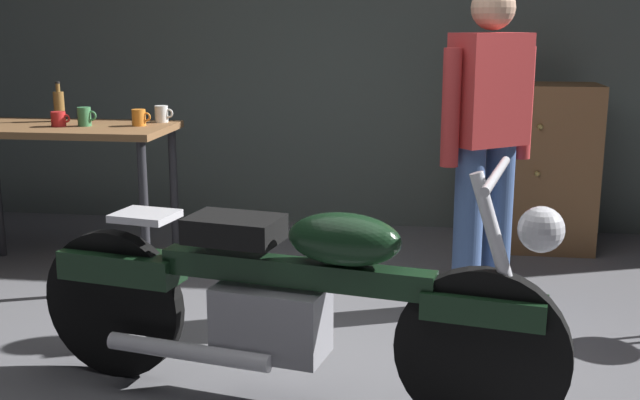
# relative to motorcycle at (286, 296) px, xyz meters

# --- Properties ---
(ground_plane) EXTENTS (12.00, 12.00, 0.00)m
(ground_plane) POSITION_rel_motorcycle_xyz_m (0.03, 0.11, -0.45)
(ground_plane) COLOR slate
(back_wall) EXTENTS (8.00, 0.12, 3.10)m
(back_wall) POSITION_rel_motorcycle_xyz_m (0.03, 2.91, 1.10)
(back_wall) COLOR #56605B
(back_wall) RESTS_ON ground_plane
(workbench) EXTENTS (1.30, 0.64, 0.90)m
(workbench) POSITION_rel_motorcycle_xyz_m (-1.62, 1.47, 0.34)
(workbench) COLOR brown
(workbench) RESTS_ON ground_plane
(motorcycle) EXTENTS (2.16, 0.73, 1.00)m
(motorcycle) POSITION_rel_motorcycle_xyz_m (0.00, 0.00, 0.00)
(motorcycle) COLOR black
(motorcycle) RESTS_ON ground_plane
(person_standing) EXTENTS (0.47, 0.40, 1.67)m
(person_standing) POSITION_rel_motorcycle_xyz_m (0.83, 1.19, 0.48)
(person_standing) COLOR #435F97
(person_standing) RESTS_ON ground_plane
(wooden_dresser) EXTENTS (0.80, 0.47, 1.10)m
(wooden_dresser) POSITION_rel_motorcycle_xyz_m (1.22, 2.41, 0.10)
(wooden_dresser) COLOR brown
(wooden_dresser) RESTS_ON ground_plane
(mug_orange_travel) EXTENTS (0.11, 0.08, 0.10)m
(mug_orange_travel) POSITION_rel_motorcycle_xyz_m (-1.14, 1.51, 0.50)
(mug_orange_travel) COLOR orange
(mug_orange_travel) RESTS_ON workbench
(mug_red_diner) EXTENTS (0.11, 0.08, 0.09)m
(mug_red_diner) POSITION_rel_motorcycle_xyz_m (-1.60, 1.42, 0.49)
(mug_red_diner) COLOR red
(mug_red_diner) RESTS_ON workbench
(mug_green_speckled) EXTENTS (0.11, 0.08, 0.11)m
(mug_green_speckled) POSITION_rel_motorcycle_xyz_m (-1.45, 1.46, 0.51)
(mug_green_speckled) COLOR #3D7F4C
(mug_green_speckled) RESTS_ON workbench
(mug_white_ceramic) EXTENTS (0.11, 0.08, 0.10)m
(mug_white_ceramic) POSITION_rel_motorcycle_xyz_m (-1.07, 1.69, 0.50)
(mug_white_ceramic) COLOR white
(mug_white_ceramic) RESTS_ON workbench
(bottle) EXTENTS (0.06, 0.06, 0.24)m
(bottle) POSITION_rel_motorcycle_xyz_m (-1.70, 1.65, 0.55)
(bottle) COLOR olive
(bottle) RESTS_ON workbench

